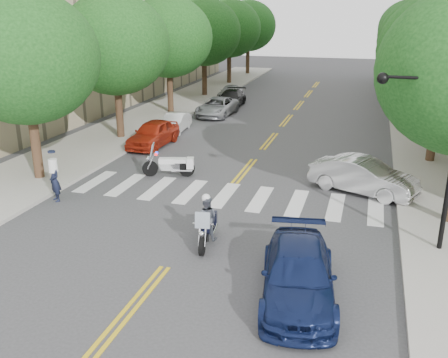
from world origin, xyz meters
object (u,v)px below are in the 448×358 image
at_px(motorcycle_parked, 173,165).
at_px(officer_standing, 55,181).
at_px(sedan_blue, 298,274).
at_px(convertible, 363,176).
at_px(motorcycle_police, 207,221).

distance_m(motorcycle_parked, officer_standing, 5.54).
bearing_deg(sedan_blue, convertible, 71.94).
distance_m(motorcycle_police, sedan_blue, 4.25).
bearing_deg(sedan_blue, motorcycle_police, 135.43).
xyz_separation_m(motorcycle_police, sedan_blue, (3.45, -2.47, -0.10)).
height_order(motorcycle_parked, officer_standing, officer_standing).
height_order(officer_standing, sedan_blue, officer_standing).
height_order(motorcycle_police, convertible, motorcycle_police).
relative_size(officer_standing, sedan_blue, 0.36).
relative_size(motorcycle_police, officer_standing, 1.28).
distance_m(motorcycle_parked, convertible, 8.66).
bearing_deg(motorcycle_parked, convertible, -104.49).
height_order(motorcycle_parked, convertible, motorcycle_parked).
distance_m(motorcycle_police, officer_standing, 7.47).
xyz_separation_m(motorcycle_parked, sedan_blue, (7.21, -8.77, 0.15)).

